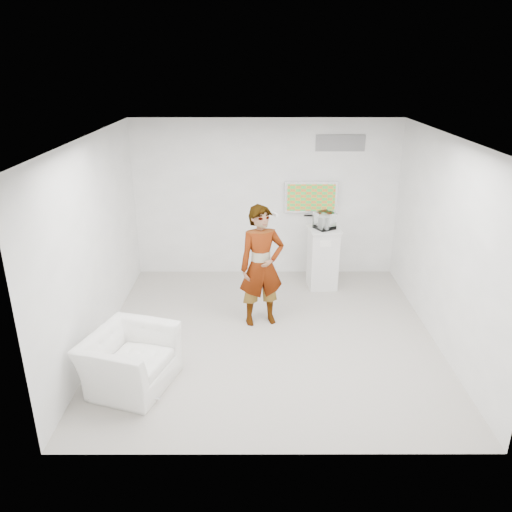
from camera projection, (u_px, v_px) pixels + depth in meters
name	position (u px, v px, depth m)	size (l,w,h in m)	color
room	(269.00, 244.00, 7.13)	(5.01, 5.01, 3.00)	#A69F98
tv	(311.00, 197.00, 9.40)	(1.00, 0.08, 0.60)	silver
logo_decal	(340.00, 143.00, 9.07)	(0.90, 0.02, 0.30)	gray
person	(262.00, 266.00, 7.73)	(0.71, 0.46, 1.94)	white
armchair	(130.00, 360.00, 6.39)	(1.11, 0.97, 0.72)	white
pedestal	(323.00, 258.00, 9.15)	(0.55, 0.55, 1.14)	silver
floor_uplight	(325.00, 268.00, 9.82)	(0.17, 0.17, 0.26)	white
vitrine	(325.00, 221.00, 8.89)	(0.31, 0.31, 0.31)	silver
console	(324.00, 223.00, 8.91)	(0.05, 0.15, 0.21)	silver
wii_remote	(275.00, 214.00, 7.65)	(0.04, 0.16, 0.04)	silver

